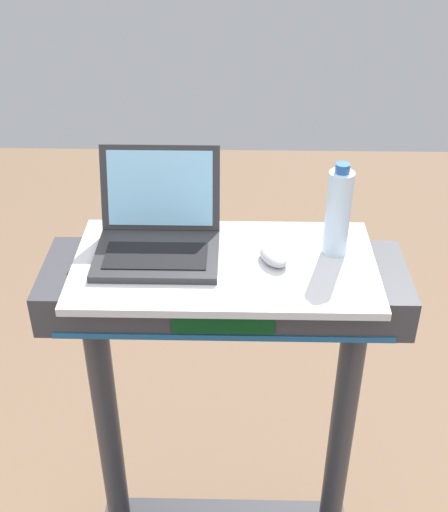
% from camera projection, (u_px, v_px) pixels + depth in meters
% --- Properties ---
extents(desk_board, '(0.74, 0.39, 0.02)m').
position_uv_depth(desk_board, '(224.00, 265.00, 1.64)').
color(desk_board, silver).
rests_on(desk_board, treadmill_base).
extents(laptop, '(0.30, 0.28, 0.23)m').
position_uv_depth(laptop, '(158.00, 233.00, 1.65)').
color(laptop, '#2D2D30').
rests_on(laptop, desk_board).
extents(computer_mouse, '(0.09, 0.12, 0.03)m').
position_uv_depth(computer_mouse, '(274.00, 255.00, 1.62)').
color(computer_mouse, '#B2B2B7').
rests_on(computer_mouse, desk_board).
extents(water_bottle, '(0.06, 0.06, 0.24)m').
position_uv_depth(water_bottle, '(338.00, 212.00, 1.61)').
color(water_bottle, silver).
rests_on(water_bottle, desk_board).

